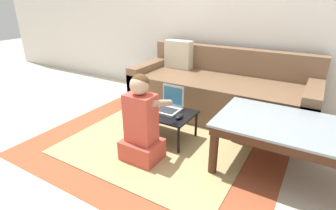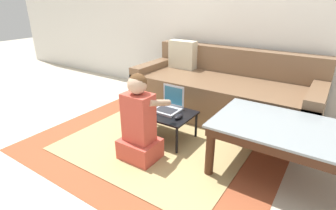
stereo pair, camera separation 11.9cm
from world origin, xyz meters
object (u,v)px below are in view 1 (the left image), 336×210
Objects in this scene: couch at (220,91)px; computer_mouse at (179,116)px; person_seated at (142,124)px; laptop_desk at (164,115)px; laptop at (169,107)px; coffee_table at (291,132)px.

couch is 0.93m from computer_mouse.
laptop_desk is at bearing 94.15° from person_seated.
person_seated is at bearing -87.99° from laptop.
computer_mouse is at bearing -31.23° from laptop.
laptop is at bearing 77.81° from laptop_desk.
coffee_table is at bearing -3.20° from laptop.
laptop is 0.48m from person_seated.
laptop is 0.31× the size of person_seated.
person_seated reaches higher than coffee_table.
computer_mouse is at bearing 65.99° from person_seated.
computer_mouse reaches higher than laptop_desk.
laptop_desk is at bearing -105.89° from couch.
laptop is (-0.24, -0.82, 0.05)m from couch.
coffee_table reaches higher than computer_mouse.
person_seated is (0.02, -0.48, 0.01)m from laptop.
person_seated is at bearing -159.43° from coffee_table.
couch is 18.49× the size of computer_mouse.
person_seated is at bearing -85.85° from laptop_desk.
coffee_table is at bearing -0.04° from laptop_desk.
computer_mouse is 0.15× the size of person_seated.
laptop_desk is at bearing -102.19° from laptop.
person_seated is (-1.10, -0.41, -0.05)m from coffee_table.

